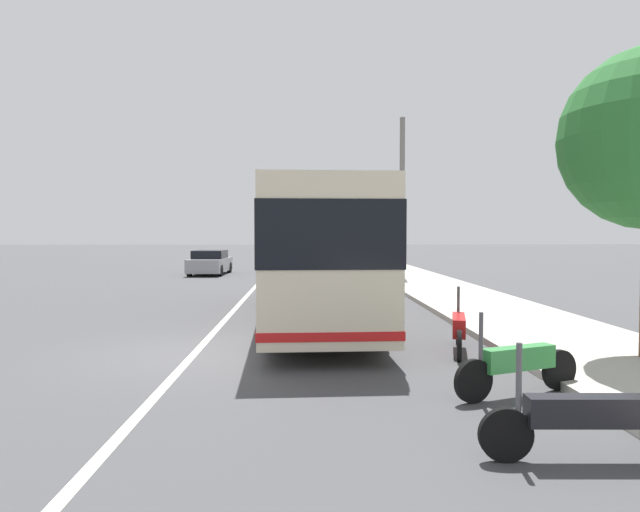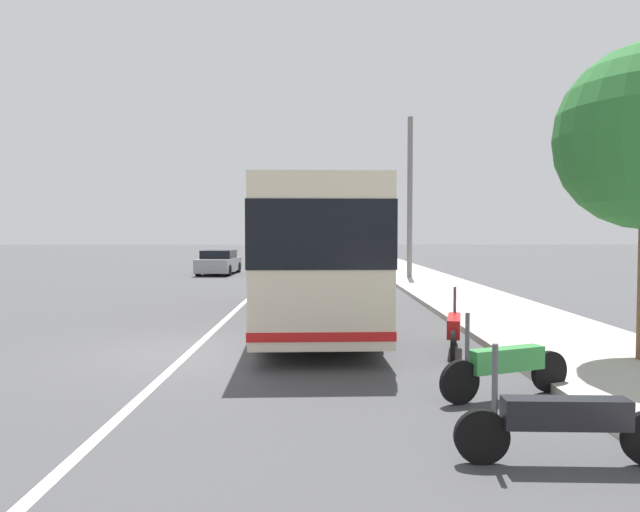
{
  "view_description": "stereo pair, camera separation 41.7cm",
  "coord_description": "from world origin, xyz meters",
  "px_view_note": "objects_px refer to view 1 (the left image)",
  "views": [
    {
      "loc": [
        -10.86,
        -2.13,
        2.34
      ],
      "look_at": [
        4.01,
        -2.58,
        1.74
      ],
      "focal_mm": 31.17,
      "sensor_mm": 36.0,
      "label": 1
    },
    {
      "loc": [
        -10.87,
        -2.54,
        2.34
      ],
      "look_at": [
        4.01,
        -2.58,
        1.74
      ],
      "focal_mm": 31.17,
      "sensor_mm": 36.0,
      "label": 2
    }
  ],
  "objects_px": {
    "motorcycle_by_tree": "(459,329)",
    "motorcycle_far_end": "(587,419)",
    "motorcycle_mid_row": "(518,364)",
    "coach_bus": "(313,249)",
    "utility_pole": "(402,199)",
    "car_behind_bus": "(302,261)",
    "car_side_street": "(210,263)"
  },
  "relations": [
    {
      "from": "motorcycle_by_tree",
      "to": "car_behind_bus",
      "type": "bearing_deg",
      "value": 22.59
    },
    {
      "from": "motorcycle_mid_row",
      "to": "car_behind_bus",
      "type": "bearing_deg",
      "value": -104.78
    },
    {
      "from": "motorcycle_by_tree",
      "to": "motorcycle_far_end",
      "type": "bearing_deg",
      "value": -167.09
    },
    {
      "from": "coach_bus",
      "to": "utility_pole",
      "type": "bearing_deg",
      "value": -21.98
    },
    {
      "from": "car_behind_bus",
      "to": "utility_pole",
      "type": "distance_m",
      "value": 8.4
    },
    {
      "from": "coach_bus",
      "to": "motorcycle_far_end",
      "type": "xyz_separation_m",
      "value": [
        -9.49,
        -2.64,
        -1.49
      ]
    },
    {
      "from": "motorcycle_far_end",
      "to": "motorcycle_by_tree",
      "type": "height_order",
      "value": "motorcycle_by_tree"
    },
    {
      "from": "coach_bus",
      "to": "car_side_street",
      "type": "distance_m",
      "value": 17.98
    },
    {
      "from": "motorcycle_by_tree",
      "to": "car_behind_bus",
      "type": "relative_size",
      "value": 0.51
    },
    {
      "from": "motorcycle_mid_row",
      "to": "car_side_street",
      "type": "xyz_separation_m",
      "value": [
        24.24,
        8.43,
        0.21
      ]
    },
    {
      "from": "car_behind_bus",
      "to": "utility_pole",
      "type": "height_order",
      "value": "utility_pole"
    },
    {
      "from": "coach_bus",
      "to": "car_side_street",
      "type": "height_order",
      "value": "coach_bus"
    },
    {
      "from": "motorcycle_mid_row",
      "to": "utility_pole",
      "type": "height_order",
      "value": "utility_pole"
    },
    {
      "from": "coach_bus",
      "to": "motorcycle_mid_row",
      "type": "relative_size",
      "value": 5.62
    },
    {
      "from": "motorcycle_by_tree",
      "to": "car_side_street",
      "type": "bearing_deg",
      "value": 36.56
    },
    {
      "from": "car_side_street",
      "to": "utility_pole",
      "type": "distance_m",
      "value": 11.6
    },
    {
      "from": "car_behind_bus",
      "to": "utility_pole",
      "type": "relative_size",
      "value": 0.51
    },
    {
      "from": "motorcycle_far_end",
      "to": "motorcycle_by_tree",
      "type": "distance_m",
      "value": 5.32
    },
    {
      "from": "coach_bus",
      "to": "motorcycle_far_end",
      "type": "distance_m",
      "value": 9.96
    },
    {
      "from": "motorcycle_far_end",
      "to": "motorcycle_mid_row",
      "type": "distance_m",
      "value": 2.29
    },
    {
      "from": "motorcycle_mid_row",
      "to": "motorcycle_by_tree",
      "type": "xyz_separation_m",
      "value": [
        3.03,
        -0.0,
        -0.01
      ]
    },
    {
      "from": "motorcycle_far_end",
      "to": "car_behind_bus",
      "type": "relative_size",
      "value": 0.53
    },
    {
      "from": "motorcycle_far_end",
      "to": "car_behind_bus",
      "type": "distance_m",
      "value": 28.6
    },
    {
      "from": "motorcycle_mid_row",
      "to": "motorcycle_by_tree",
      "type": "bearing_deg",
      "value": -111.65
    },
    {
      "from": "car_side_street",
      "to": "utility_pole",
      "type": "xyz_separation_m",
      "value": [
        -3.79,
        -10.4,
        3.45
      ]
    },
    {
      "from": "motorcycle_by_tree",
      "to": "car_behind_bus",
      "type": "height_order",
      "value": "car_behind_bus"
    },
    {
      "from": "motorcycle_far_end",
      "to": "utility_pole",
      "type": "distance_m",
      "value": 23.13
    },
    {
      "from": "motorcycle_far_end",
      "to": "car_behind_bus",
      "type": "bearing_deg",
      "value": -82.21
    },
    {
      "from": "motorcycle_mid_row",
      "to": "motorcycle_far_end",
      "type": "bearing_deg",
      "value": 63.91
    },
    {
      "from": "motorcycle_far_end",
      "to": "car_side_street",
      "type": "distance_m",
      "value": 27.78
    },
    {
      "from": "motorcycle_mid_row",
      "to": "car_behind_bus",
      "type": "height_order",
      "value": "car_behind_bus"
    },
    {
      "from": "coach_bus",
      "to": "motorcycle_far_end",
      "type": "height_order",
      "value": "coach_bus"
    }
  ]
}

